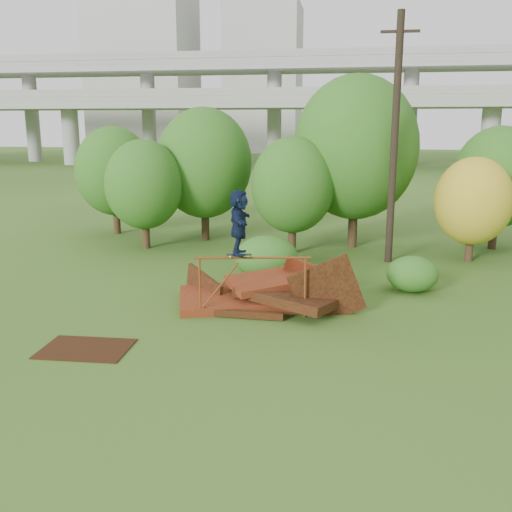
% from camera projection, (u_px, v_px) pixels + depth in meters
% --- Properties ---
extents(ground, '(240.00, 240.00, 0.00)m').
position_uv_depth(ground, '(274.00, 335.00, 14.58)').
color(ground, '#2D5116').
rests_on(ground, ground).
extents(scrap_pile, '(5.75, 3.21, 2.25)m').
position_uv_depth(scrap_pile, '(262.00, 295.00, 16.84)').
color(scrap_pile, '#4C190D').
rests_on(scrap_pile, ground).
extents(grind_rail, '(3.17, 0.64, 1.74)m').
position_uv_depth(grind_rail, '(253.00, 272.00, 15.66)').
color(grind_rail, brown).
rests_on(grind_rail, ground).
extents(skateboard, '(0.71, 0.31, 0.07)m').
position_uv_depth(skateboard, '(239.00, 255.00, 15.55)').
color(skateboard, black).
rests_on(skateboard, grind_rail).
extents(skater, '(0.73, 1.69, 1.77)m').
position_uv_depth(skater, '(239.00, 222.00, 15.35)').
color(skater, '#0F1933').
rests_on(skater, skateboard).
extents(flat_plate, '(2.14, 1.57, 0.03)m').
position_uv_depth(flat_plate, '(86.00, 349.00, 13.66)').
color(flat_plate, black).
rests_on(flat_plate, ground).
extents(tree_0, '(3.33, 3.33, 4.69)m').
position_uv_depth(tree_0, '(144.00, 185.00, 24.32)').
color(tree_0, black).
rests_on(tree_0, ground).
extents(tree_1, '(4.36, 4.36, 6.07)m').
position_uv_depth(tree_1, '(204.00, 163.00, 25.97)').
color(tree_1, black).
rests_on(tree_1, ground).
extents(tree_2, '(3.43, 3.43, 4.84)m').
position_uv_depth(tree_2, '(293.00, 185.00, 23.30)').
color(tree_2, black).
rests_on(tree_2, ground).
extents(tree_3, '(5.31, 5.31, 7.37)m').
position_uv_depth(tree_3, '(356.00, 148.00, 24.23)').
color(tree_3, black).
rests_on(tree_3, ground).
extents(tree_4, '(2.96, 2.96, 4.09)m').
position_uv_depth(tree_4, '(473.00, 201.00, 22.01)').
color(tree_4, black).
rests_on(tree_4, ground).
extents(tree_5, '(3.73, 3.73, 5.25)m').
position_uv_depth(tree_5, '(498.00, 177.00, 24.12)').
color(tree_5, black).
rests_on(tree_5, ground).
extents(tree_6, '(3.74, 3.74, 5.22)m').
position_uv_depth(tree_6, '(114.00, 171.00, 27.66)').
color(tree_6, black).
rests_on(tree_6, ground).
extents(shrub_left, '(2.21, 2.04, 1.53)m').
position_uv_depth(shrub_left, '(266.00, 258.00, 19.77)').
color(shrub_left, '#185015').
rests_on(shrub_left, ground).
extents(shrub_right, '(1.65, 1.51, 1.17)m').
position_uv_depth(shrub_right, '(412.00, 274.00, 18.29)').
color(shrub_right, '#185015').
rests_on(shrub_right, ground).
extents(utility_pole, '(1.40, 0.28, 9.29)m').
position_uv_depth(utility_pole, '(394.00, 140.00, 21.40)').
color(utility_pole, black).
rests_on(utility_pole, ground).
extents(freeway_overpass, '(160.00, 15.00, 13.70)m').
position_uv_depth(freeway_overpass, '(341.00, 85.00, 72.74)').
color(freeway_overpass, gray).
rests_on(freeway_overpass, ground).
extents(building_left, '(18.00, 16.00, 35.00)m').
position_uv_depth(building_left, '(144.00, 59.00, 108.10)').
color(building_left, '#9E9E99').
rests_on(building_left, ground).
extents(building_right, '(14.00, 14.00, 28.00)m').
position_uv_depth(building_right, '(264.00, 80.00, 112.07)').
color(building_right, '#9E9E99').
rests_on(building_right, ground).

